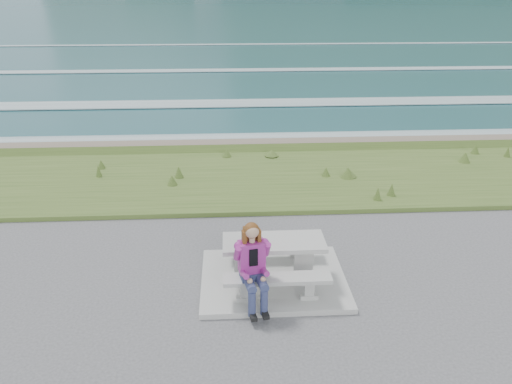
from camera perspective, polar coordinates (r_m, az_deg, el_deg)
concrete_slab at (r=9.21m, az=1.99°, el=-9.93°), size 2.60×2.10×0.10m
picnic_table at (r=8.89m, az=2.05°, el=-6.50°), size 1.80×0.75×0.75m
bench_landward at (r=8.41m, az=2.46°, el=-10.23°), size 1.80×0.35×0.45m
bench_seaward at (r=9.61m, az=1.65°, el=-5.66°), size 1.80×0.35×0.45m
grass_verge at (r=13.69m, az=0.12°, el=1.33°), size 160.00×4.50×0.22m
shore_drop at (r=16.41m, az=-0.48°, el=5.07°), size 160.00×0.80×2.20m
ocean at (r=33.49m, az=-1.96°, el=11.30°), size 1600.00×1600.00×0.09m
seated_woman at (r=8.17m, az=-0.23°, el=-9.78°), size 0.53×0.78×1.44m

